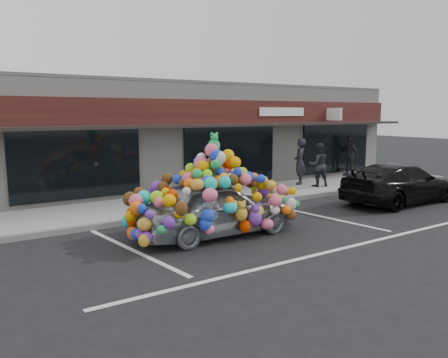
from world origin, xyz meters
TOP-DOWN VIEW (x-y plane):
  - ground at (0.00, 0.00)m, footprint 90.00×90.00m
  - shop_building at (0.00, 8.44)m, footprint 24.00×7.20m
  - sidewalk at (0.00, 4.00)m, footprint 26.00×3.00m
  - kerb at (0.00, 2.50)m, footprint 26.00×0.18m
  - parking_stripe_left at (-3.20, 0.20)m, footprint 0.73×4.37m
  - parking_stripe_mid at (2.80, 0.20)m, footprint 0.73×4.37m
  - parking_stripe_right at (8.20, 0.20)m, footprint 0.73×4.37m
  - lane_line at (2.00, -2.30)m, footprint 14.00×0.12m
  - toy_car at (-0.97, 0.30)m, footprint 3.05×4.50m
  - black_sedan at (6.53, 0.22)m, footprint 1.94×4.76m
  - pedestrian_a at (5.75, 4.42)m, footprint 0.82×0.81m
  - pedestrian_b at (6.04, 3.65)m, footprint 1.03×0.92m
  - pedestrian_c at (9.39, 4.98)m, footprint 1.15×0.55m

SIDE VIEW (x-z plane):
  - ground at x=0.00m, z-range 0.00..0.00m
  - parking_stripe_left at x=-3.20m, z-range 0.00..0.01m
  - parking_stripe_mid at x=2.80m, z-range 0.00..0.01m
  - parking_stripe_right at x=8.20m, z-range 0.00..0.01m
  - lane_line at x=2.00m, z-range 0.00..0.01m
  - sidewalk at x=0.00m, z-range 0.00..0.15m
  - kerb at x=0.00m, z-range -0.01..0.15m
  - black_sedan at x=6.53m, z-range 0.00..1.38m
  - toy_car at x=-0.97m, z-range -0.42..2.19m
  - pedestrian_b at x=6.04m, z-range 0.15..1.91m
  - pedestrian_c at x=9.39m, z-range 0.15..2.05m
  - pedestrian_a at x=5.75m, z-range 0.15..2.06m
  - shop_building at x=0.00m, z-range 0.01..4.32m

